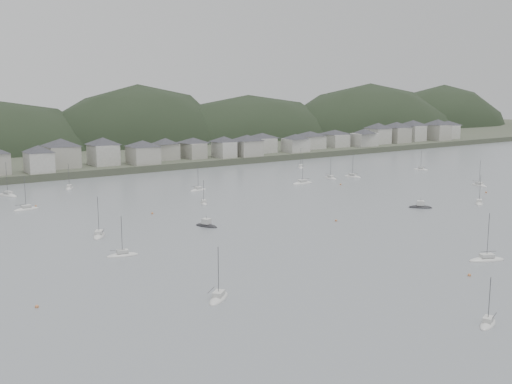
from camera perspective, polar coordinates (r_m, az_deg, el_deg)
ground at (r=135.76m, az=18.35°, el=-6.98°), size 900.00×900.00×0.00m
far_shore_land at (r=388.74m, az=-18.72°, el=3.93°), size 900.00×250.00×3.00m
forested_ridge at (r=367.20m, az=-16.78°, el=1.70°), size 851.55×103.94×102.57m
waterfront_town at (r=305.05m, az=-3.69°, el=4.29°), size 451.48×28.46×12.92m
sailboat_lead at (r=109.09m, az=20.29°, el=-11.15°), size 6.47×4.19×8.50m
moored_fleet at (r=173.32m, az=-4.11°, el=-2.83°), size 242.59×176.08×13.48m
motor_launch_near at (r=201.28m, az=14.70°, el=-1.31°), size 6.89×6.97×3.74m
motor_launch_far at (r=169.99m, az=-4.52°, el=-3.04°), size 4.94×7.36×3.68m
mooring_buoys at (r=176.71m, az=4.74°, el=-2.60°), size 163.91×123.17×0.70m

